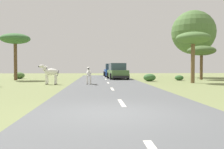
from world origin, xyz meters
TOP-DOWN VIEW (x-y plane):
  - ground_plane at (0.00, 0.00)m, footprint 90.00×90.00m
  - road at (0.45, 0.00)m, footprint 6.00×64.00m
  - lane_markings at (0.45, -1.00)m, footprint 0.16×56.00m
  - zebra_0 at (-1.12, 12.43)m, footprint 0.41×1.49m
  - zebra_2 at (-4.20, 12.91)m, footprint 1.72×0.71m
  - car_0 at (1.77, 20.52)m, footprint 2.27×4.46m
  - car_1 at (1.47, 27.40)m, footprint 2.09×4.38m
  - tree_1 at (11.84, 24.66)m, footprint 5.57×5.57m
  - tree_2 at (-8.89, 19.40)m, footprint 3.03×3.03m
  - tree_3 at (10.76, 19.41)m, footprint 3.01×3.01m
  - tree_6 at (7.77, 14.02)m, footprint 2.92×2.92m
  - bush_0 at (-9.50, 22.64)m, footprint 1.25×1.12m
  - bush_1 at (7.91, 18.09)m, footprint 0.88×0.80m
  - bush_2 at (4.60, 16.91)m, footprint 1.19×1.07m

SIDE VIEW (x-z plane):
  - ground_plane at x=0.00m, z-range 0.00..0.00m
  - road at x=0.45m, z-range 0.00..0.05m
  - lane_markings at x=0.45m, z-range 0.05..0.06m
  - bush_1 at x=7.91m, z-range 0.00..0.53m
  - bush_2 at x=4.60m, z-range 0.00..0.71m
  - bush_0 at x=-9.50m, z-range 0.00..0.75m
  - car_0 at x=1.77m, z-range -0.02..1.72m
  - car_1 at x=1.47m, z-range -0.02..1.72m
  - zebra_0 at x=-1.12m, z-range 0.18..1.59m
  - zebra_2 at x=-4.20m, z-range 0.16..1.81m
  - tree_3 at x=10.76m, z-range 1.26..4.91m
  - tree_6 at x=7.77m, z-range 1.59..5.98m
  - tree_2 at x=-8.89m, z-range 1.77..6.59m
  - tree_1 at x=11.84m, z-range 1.49..10.05m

